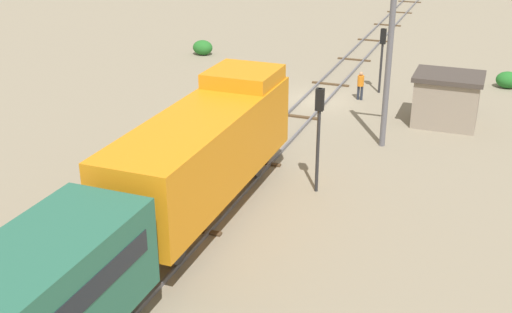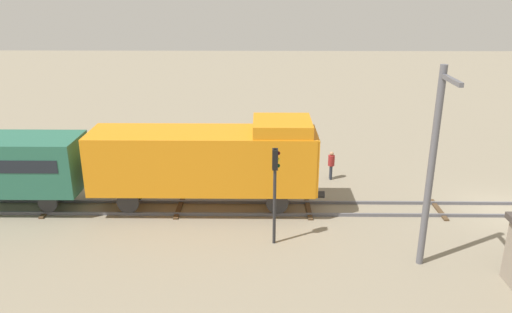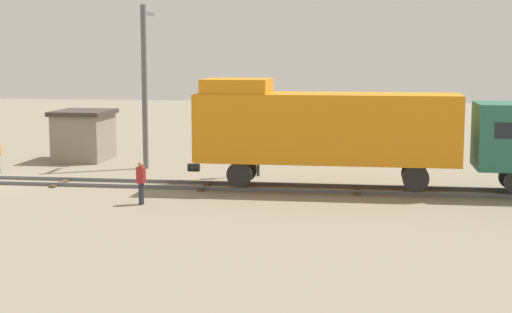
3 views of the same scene
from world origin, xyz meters
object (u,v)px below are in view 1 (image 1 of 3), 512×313
(traffic_signal_near, at_px, (382,48))
(worker_near_track, at_px, (361,83))
(traffic_signal_mid, at_px, (319,121))
(worker_by_signal, at_px, (189,120))
(relay_hut, at_px, (447,99))
(catenary_mast, at_px, (390,58))
(locomotive, at_px, (207,146))

(traffic_signal_near, xyz_separation_m, worker_near_track, (0.80, 1.82, -1.74))
(traffic_signal_near, xyz_separation_m, traffic_signal_mid, (-0.20, 14.56, 0.33))
(worker_near_track, xyz_separation_m, worker_by_signal, (6.60, 9.25, 0.00))
(worker_near_track, xyz_separation_m, relay_hut, (-5.10, 2.52, 0.40))
(traffic_signal_near, bearing_deg, catenary_mast, 102.26)
(relay_hut, bearing_deg, worker_near_track, -26.29)
(locomotive, height_order, traffic_signal_mid, locomotive)
(traffic_signal_near, relative_size, worker_by_signal, 2.31)
(catenary_mast, relative_size, relay_hut, 2.35)
(traffic_signal_mid, relative_size, relay_hut, 1.27)
(worker_near_track, bearing_deg, locomotive, -26.48)
(locomotive, distance_m, catenary_mast, 10.67)
(locomotive, relative_size, worker_by_signal, 6.82)
(traffic_signal_near, relative_size, worker_near_track, 2.31)
(traffic_signal_mid, xyz_separation_m, catenary_mast, (-1.66, -6.00, 1.29))
(traffic_signal_mid, distance_m, worker_by_signal, 8.62)
(locomotive, distance_m, relay_hut, 15.49)
(worker_by_signal, relative_size, catenary_mast, 0.21)
(worker_by_signal, xyz_separation_m, relay_hut, (-11.70, -6.73, 0.40))
(locomotive, relative_size, worker_near_track, 6.82)
(traffic_signal_mid, height_order, catenary_mast, catenary_mast)
(traffic_signal_near, height_order, traffic_signal_mid, traffic_signal_mid)
(worker_by_signal, xyz_separation_m, catenary_mast, (-9.26, -2.51, 3.37))
(locomotive, height_order, worker_by_signal, locomotive)
(catenary_mast, bearing_deg, worker_near_track, -68.46)
(traffic_signal_mid, xyz_separation_m, relay_hut, (-4.10, -10.22, -1.68))
(worker_near_track, relative_size, catenary_mast, 0.21)
(worker_by_signal, height_order, relay_hut, relay_hut)
(locomotive, distance_m, traffic_signal_near, 18.10)
(locomotive, height_order, traffic_signal_near, locomotive)
(traffic_signal_mid, distance_m, catenary_mast, 6.36)
(traffic_signal_mid, bearing_deg, traffic_signal_near, -89.21)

